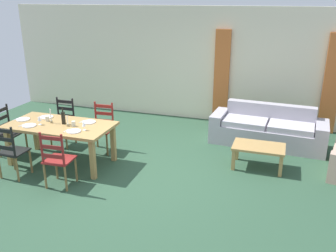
{
  "coord_description": "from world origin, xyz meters",
  "views": [
    {
      "loc": [
        2.24,
        -5.26,
        2.91
      ],
      "look_at": [
        0.35,
        0.46,
        0.75
      ],
      "focal_mm": 38.95,
      "sensor_mm": 36.0,
      "label": 1
    }
  ],
  "objects_px": {
    "dining_chair_far_left": "(63,122)",
    "dining_chair_near_left": "(11,151)",
    "dining_chair_far_right": "(102,128)",
    "coffee_cup_primary": "(73,124)",
    "couch": "(268,130)",
    "coffee_table": "(259,149)",
    "dining_chair_near_right": "(57,159)",
    "coffee_cup_secondary": "(47,119)",
    "wine_bottle": "(63,118)",
    "wine_glass_near_left": "(39,119)",
    "dining_table": "(60,129)",
    "dining_chair_head_west": "(9,131)",
    "wine_glass_near_right": "(84,124)"
  },
  "relations": [
    {
      "from": "dining_chair_head_west",
      "to": "coffee_table",
      "type": "relative_size",
      "value": 1.07
    },
    {
      "from": "dining_table",
      "to": "coffee_cup_primary",
      "type": "xyz_separation_m",
      "value": [
        0.29,
        -0.0,
        0.13
      ]
    },
    {
      "from": "dining_table",
      "to": "couch",
      "type": "height_order",
      "value": "couch"
    },
    {
      "from": "wine_bottle",
      "to": "couch",
      "type": "height_order",
      "value": "wine_bottle"
    },
    {
      "from": "dining_chair_near_right",
      "to": "wine_glass_near_left",
      "type": "xyz_separation_m",
      "value": [
        -0.78,
        0.66,
        0.38
      ]
    },
    {
      "from": "couch",
      "to": "dining_chair_far_right",
      "type": "bearing_deg",
      "value": -155.78
    },
    {
      "from": "dining_chair_far_right",
      "to": "wine_glass_near_right",
      "type": "bearing_deg",
      "value": -80.65
    },
    {
      "from": "dining_chair_far_left",
      "to": "dining_chair_near_left",
      "type": "bearing_deg",
      "value": -89.72
    },
    {
      "from": "dining_chair_near_left",
      "to": "dining_chair_far_left",
      "type": "height_order",
      "value": "same"
    },
    {
      "from": "dining_table",
      "to": "dining_chair_far_left",
      "type": "height_order",
      "value": "dining_chair_far_left"
    },
    {
      "from": "wine_glass_near_right",
      "to": "wine_bottle",
      "type": "bearing_deg",
      "value": 161.3
    },
    {
      "from": "coffee_cup_primary",
      "to": "couch",
      "type": "xyz_separation_m",
      "value": [
        3.22,
        2.13,
        -0.5
      ]
    },
    {
      "from": "dining_chair_near_right",
      "to": "wine_glass_near_left",
      "type": "relative_size",
      "value": 5.96
    },
    {
      "from": "dining_chair_far_left",
      "to": "wine_glass_near_right",
      "type": "bearing_deg",
      "value": -41.2
    },
    {
      "from": "wine_glass_near_left",
      "to": "wine_bottle",
      "type": "bearing_deg",
      "value": 24.51
    },
    {
      "from": "wine_glass_near_right",
      "to": "coffee_table",
      "type": "distance_m",
      "value": 3.07
    },
    {
      "from": "dining_table",
      "to": "dining_chair_far_left",
      "type": "relative_size",
      "value": 1.98
    },
    {
      "from": "dining_chair_near_right",
      "to": "coffee_cup_primary",
      "type": "bearing_deg",
      "value": 102.26
    },
    {
      "from": "couch",
      "to": "wine_bottle",
      "type": "bearing_deg",
      "value": -148.78
    },
    {
      "from": "coffee_cup_primary",
      "to": "couch",
      "type": "relative_size",
      "value": 0.04
    },
    {
      "from": "dining_chair_far_left",
      "to": "wine_bottle",
      "type": "relative_size",
      "value": 3.04
    },
    {
      "from": "dining_table",
      "to": "coffee_cup_primary",
      "type": "height_order",
      "value": "coffee_cup_primary"
    },
    {
      "from": "dining_chair_far_left",
      "to": "coffee_table",
      "type": "xyz_separation_m",
      "value": [
        3.9,
        0.13,
        -0.12
      ]
    },
    {
      "from": "dining_chair_near_left",
      "to": "coffee_cup_secondary",
      "type": "relative_size",
      "value": 10.67
    },
    {
      "from": "dining_chair_far_left",
      "to": "dining_chair_far_right",
      "type": "xyz_separation_m",
      "value": [
        0.91,
        -0.04,
        0.0
      ]
    },
    {
      "from": "coffee_cup_primary",
      "to": "coffee_table",
      "type": "xyz_separation_m",
      "value": [
        3.13,
        0.92,
        -0.44
      ]
    },
    {
      "from": "wine_bottle",
      "to": "couch",
      "type": "bearing_deg",
      "value": 31.22
    },
    {
      "from": "dining_chair_head_west",
      "to": "coffee_table",
      "type": "height_order",
      "value": "dining_chair_head_west"
    },
    {
      "from": "wine_glass_near_left",
      "to": "coffee_cup_primary",
      "type": "distance_m",
      "value": 0.62
    },
    {
      "from": "dining_chair_near_right",
      "to": "coffee_cup_secondary",
      "type": "relative_size",
      "value": 10.67
    },
    {
      "from": "dining_chair_near_left",
      "to": "coffee_cup_primary",
      "type": "distance_m",
      "value": 1.11
    },
    {
      "from": "dining_chair_near_left",
      "to": "couch",
      "type": "height_order",
      "value": "dining_chair_near_left"
    },
    {
      "from": "dining_chair_near_left",
      "to": "coffee_cup_primary",
      "type": "bearing_deg",
      "value": 44.64
    },
    {
      "from": "dining_chair_head_west",
      "to": "wine_glass_near_right",
      "type": "xyz_separation_m",
      "value": [
        1.74,
        -0.14,
        0.38
      ]
    },
    {
      "from": "dining_chair_far_right",
      "to": "coffee_cup_secondary",
      "type": "distance_m",
      "value": 1.05
    },
    {
      "from": "dining_chair_near_left",
      "to": "dining_chair_head_west",
      "type": "xyz_separation_m",
      "value": [
        -0.7,
        0.76,
        0.0
      ]
    },
    {
      "from": "wine_glass_near_left",
      "to": "coffee_cup_secondary",
      "type": "bearing_deg",
      "value": 89.72
    },
    {
      "from": "coffee_table",
      "to": "wine_glass_near_left",
      "type": "bearing_deg",
      "value": -164.4
    },
    {
      "from": "dining_table",
      "to": "dining_chair_near_right",
      "type": "bearing_deg",
      "value": -59.6
    },
    {
      "from": "dining_chair_head_west",
      "to": "couch",
      "type": "height_order",
      "value": "dining_chair_head_west"
    },
    {
      "from": "dining_chair_far_left",
      "to": "coffee_cup_primary",
      "type": "xyz_separation_m",
      "value": [
        0.76,
        -0.79,
        0.32
      ]
    },
    {
      "from": "dining_chair_head_west",
      "to": "wine_glass_near_right",
      "type": "height_order",
      "value": "dining_chair_head_west"
    },
    {
      "from": "dining_table",
      "to": "wine_glass_near_left",
      "type": "relative_size",
      "value": 11.8
    },
    {
      "from": "wine_glass_near_left",
      "to": "coffee_cup_secondary",
      "type": "xyz_separation_m",
      "value": [
        0.0,
        0.21,
        -0.07
      ]
    },
    {
      "from": "dining_chair_far_right",
      "to": "couch",
      "type": "xyz_separation_m",
      "value": [
        3.07,
        1.38,
        -0.19
      ]
    },
    {
      "from": "dining_chair_head_west",
      "to": "dining_table",
      "type": "bearing_deg",
      "value": -0.44
    },
    {
      "from": "dining_table",
      "to": "wine_glass_near_right",
      "type": "height_order",
      "value": "wine_glass_near_right"
    },
    {
      "from": "dining_chair_far_right",
      "to": "coffee_cup_secondary",
      "type": "bearing_deg",
      "value": -138.4
    },
    {
      "from": "wine_bottle",
      "to": "wine_glass_near_left",
      "type": "bearing_deg",
      "value": -155.49
    },
    {
      "from": "wine_glass_near_left",
      "to": "wine_glass_near_right",
      "type": "distance_m",
      "value": 0.89
    }
  ]
}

